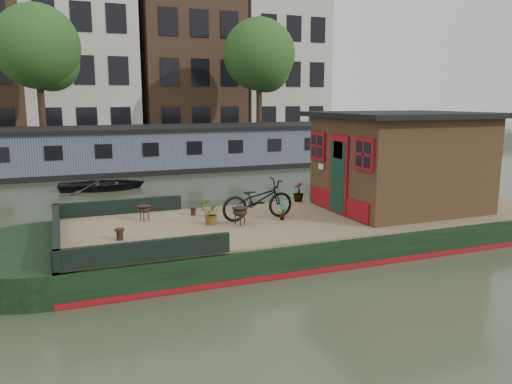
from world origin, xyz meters
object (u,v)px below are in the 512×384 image
object	(u,v)px
bicycle	(258,200)
brazier_rear	(144,213)
cabin	(400,160)
dinghy	(102,181)
brazier_front	(240,216)
potted_plant_a	(282,211)

from	to	relation	value
bicycle	brazier_rear	xyz separation A→B (m)	(-2.46, 0.83, -0.28)
cabin	bicycle	bearing A→B (deg)	177.28
brazier_rear	dinghy	bearing A→B (deg)	91.81
bicycle	brazier_front	xyz separation A→B (m)	(-0.56, -0.37, -0.26)
dinghy	cabin	bearing A→B (deg)	-139.94
bicycle	dinghy	bearing A→B (deg)	13.44
brazier_front	brazier_rear	xyz separation A→B (m)	(-1.90, 1.20, -0.02)
potted_plant_a	brazier_rear	distance (m)	3.15
brazier_front	brazier_rear	distance (m)	2.25
cabin	bicycle	xyz separation A→B (m)	(-3.78, 0.18, -0.77)
dinghy	potted_plant_a	bearing A→B (deg)	-156.03
brazier_rear	brazier_front	bearing A→B (deg)	-32.32
bicycle	potted_plant_a	bearing A→B (deg)	-123.70
bicycle	dinghy	world-z (taller)	bicycle
cabin	potted_plant_a	size ratio (longest dim) A/B	9.39
brazier_front	potted_plant_a	bearing A→B (deg)	4.48
potted_plant_a	brazier_front	world-z (taller)	potted_plant_a
cabin	dinghy	distance (m)	11.48
cabin	brazier_rear	distance (m)	6.41
bicycle	brazier_rear	distance (m)	2.62
bicycle	brazier_front	bearing A→B (deg)	120.02
bicycle	brazier_front	world-z (taller)	bicycle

